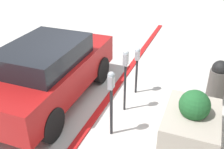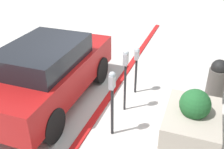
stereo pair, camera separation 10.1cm
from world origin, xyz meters
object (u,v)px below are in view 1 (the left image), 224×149
(trash_bin, at_px, (217,82))
(parking_meter_nearest, at_px, (111,92))
(parked_car_front, at_px, (49,71))
(parking_meter_second, at_px, (125,69))
(planter_box, at_px, (192,121))
(parking_meter_middle, at_px, (137,61))

(trash_bin, bearing_deg, parking_meter_nearest, 135.72)
(parked_car_front, xyz_separation_m, trash_bin, (1.39, -3.87, -0.27))
(parking_meter_nearest, relative_size, parking_meter_second, 0.96)
(parking_meter_nearest, xyz_separation_m, planter_box, (0.56, -1.57, -0.68))
(parking_meter_nearest, distance_m, parking_meter_second, 0.92)
(parking_meter_nearest, relative_size, parked_car_front, 0.36)
(parking_meter_second, bearing_deg, parking_meter_nearest, -178.88)
(planter_box, height_order, parked_car_front, parked_car_front)
(planter_box, bearing_deg, trash_bin, -15.79)
(parking_meter_nearest, distance_m, parked_car_front, 2.00)
(parking_meter_nearest, height_order, trash_bin, parking_meter_nearest)
(parking_meter_middle, bearing_deg, parked_car_front, 120.47)
(parking_meter_middle, distance_m, planter_box, 2.05)
(parking_meter_second, height_order, trash_bin, parking_meter_second)
(parking_meter_nearest, relative_size, planter_box, 0.97)
(parking_meter_nearest, bearing_deg, planter_box, -70.49)
(parking_meter_middle, distance_m, trash_bin, 2.03)
(planter_box, bearing_deg, parking_meter_middle, 52.16)
(planter_box, distance_m, parked_car_front, 3.48)
(planter_box, bearing_deg, parking_meter_second, 77.18)
(parking_meter_nearest, distance_m, planter_box, 1.80)
(parked_car_front, distance_m, trash_bin, 4.12)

